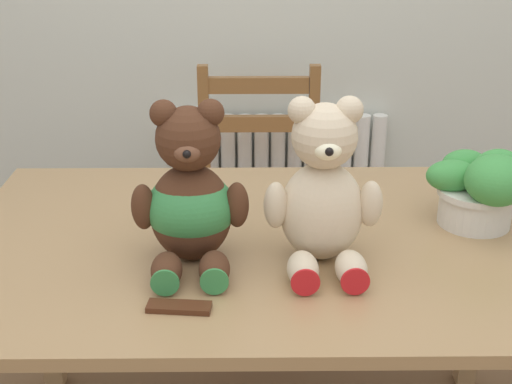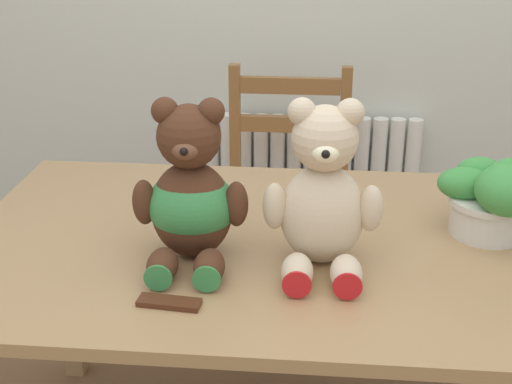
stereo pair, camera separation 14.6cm
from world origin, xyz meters
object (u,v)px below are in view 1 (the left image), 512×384
at_px(potted_plant, 481,187).
at_px(chocolate_bar, 179,307).
at_px(teddy_bear_right, 323,194).
at_px(wooden_chair_behind, 259,201).
at_px(teddy_bear_left, 190,199).

bearing_deg(potted_plant, chocolate_bar, -151.82).
bearing_deg(potted_plant, teddy_bear_right, -157.03).
height_order(wooden_chair_behind, chocolate_bar, wooden_chair_behind).
bearing_deg(potted_plant, wooden_chair_behind, 122.41).
height_order(wooden_chair_behind, teddy_bear_right, teddy_bear_right).
distance_m(teddy_bear_left, potted_plant, 0.72).
bearing_deg(wooden_chair_behind, teddy_bear_left, 80.54).
distance_m(teddy_bear_right, potted_plant, 0.44).
distance_m(wooden_chair_behind, teddy_bear_left, 1.11).
relative_size(teddy_bear_left, chocolate_bar, 2.89).
relative_size(wooden_chair_behind, potted_plant, 3.80).
height_order(teddy_bear_left, potted_plant, teddy_bear_left).
distance_m(wooden_chair_behind, teddy_bear_right, 1.11).
xyz_separation_m(teddy_bear_right, potted_plant, (0.41, 0.17, -0.06)).
distance_m(wooden_chair_behind, potted_plant, 1.07).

